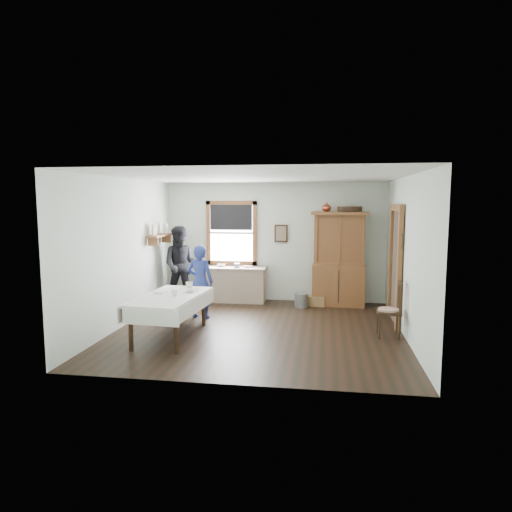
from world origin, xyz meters
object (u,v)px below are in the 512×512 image
object	(u,v)px
wicker_basket	(317,301)
figure_dark	(182,268)
spindle_chair	(389,309)
pail	(301,300)
dining_table	(170,316)
woman_blue	(200,284)
china_hutch	(339,259)
work_counter	(235,284)

from	to	relation	value
wicker_basket	figure_dark	xyz separation A→B (m)	(-2.99, -0.23, 0.69)
spindle_chair	pail	xyz separation A→B (m)	(-1.57, 1.95, -0.32)
dining_table	woman_blue	world-z (taller)	woman_blue
figure_dark	pail	bearing A→B (deg)	-10.95
wicker_basket	woman_blue	world-z (taller)	woman_blue
dining_table	spindle_chair	bearing A→B (deg)	9.02
china_hutch	figure_dark	bearing A→B (deg)	-172.25
pail	woman_blue	distance (m)	2.31
dining_table	spindle_chair	size ratio (longest dim) A/B	1.88
spindle_chair	wicker_basket	bearing A→B (deg)	124.66
pail	wicker_basket	size ratio (longest dim) A/B	0.81
spindle_chair	wicker_basket	distance (m)	2.51
woman_blue	wicker_basket	bearing A→B (deg)	-141.41
work_counter	china_hutch	bearing A→B (deg)	-1.69
dining_table	figure_dark	xyz separation A→B (m)	(-0.60, 2.50, 0.44)
china_hutch	spindle_chair	size ratio (longest dim) A/B	2.16
woman_blue	figure_dark	size ratio (longest dim) A/B	0.83
spindle_chair	woman_blue	xyz separation A→B (m)	(-3.48, 0.75, 0.19)
pail	figure_dark	world-z (taller)	figure_dark
figure_dark	woman_blue	bearing A→B (deg)	-68.95
pail	dining_table	bearing A→B (deg)	-129.20
work_counter	pail	distance (m)	1.58
work_counter	woman_blue	size ratio (longest dim) A/B	1.04
work_counter	pail	xyz separation A→B (m)	(1.52, -0.36, -0.24)
dining_table	woman_blue	size ratio (longest dim) A/B	1.35
spindle_chair	wicker_basket	xyz separation A→B (m)	(-1.24, 2.15, -0.37)
wicker_basket	figure_dark	distance (m)	3.08
dining_table	wicker_basket	distance (m)	3.64
work_counter	figure_dark	xyz separation A→B (m)	(-1.14, -0.39, 0.41)
spindle_chair	pail	world-z (taller)	spindle_chair
work_counter	pail	bearing A→B (deg)	-14.13
woman_blue	figure_dark	xyz separation A→B (m)	(-0.75, 1.17, 0.14)
pail	figure_dark	distance (m)	2.73
spindle_chair	woman_blue	world-z (taller)	woman_blue
woman_blue	work_counter	bearing A→B (deg)	-97.56
work_counter	dining_table	distance (m)	2.93
work_counter	figure_dark	bearing A→B (deg)	-162.22
pail	wicker_basket	bearing A→B (deg)	31.39
work_counter	wicker_basket	world-z (taller)	work_counter
china_hutch	spindle_chair	xyz separation A→B (m)	(0.78, -2.27, -0.55)
dining_table	china_hutch	bearing A→B (deg)	44.98
work_counter	dining_table	bearing A→B (deg)	-101.56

